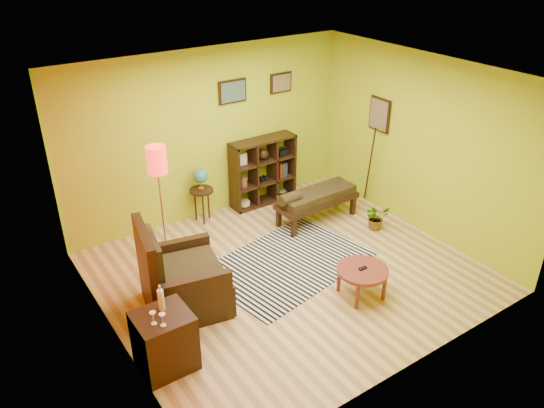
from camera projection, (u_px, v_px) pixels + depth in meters
ground at (289, 272)px, 7.61m from camera, size 5.00×5.00×0.00m
room_shell at (284, 157)px, 6.74m from camera, size 5.04×4.54×2.82m
zebra_rug at (288, 263)px, 7.80m from camera, size 2.59×1.98×0.01m
coffee_table at (362, 273)px, 6.97m from camera, size 0.68×0.68×0.44m
armchair at (180, 283)px, 6.76m from camera, size 1.18×1.18×1.23m
side_cabinet at (165, 341)px, 5.83m from camera, size 0.60×0.54×1.02m
floor_lamp at (158, 171)px, 7.06m from camera, size 0.28×0.28×1.86m
globe_table at (201, 182)px, 8.59m from camera, size 0.39×0.39×0.96m
cube_shelf at (264, 171)px, 9.27m from camera, size 1.20×0.35×1.20m
bench at (315, 198)px, 8.74m from camera, size 1.48×0.55×0.67m
potted_plant at (376, 219)px, 8.63m from camera, size 0.48×0.51×0.33m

